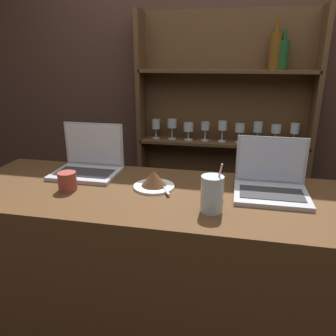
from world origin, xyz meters
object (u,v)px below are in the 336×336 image
Objects in this scene: laptop_near at (89,163)px; laptop_far at (271,183)px; cake_plate at (154,181)px; water_glass at (212,194)px; coffee_cup at (67,181)px.

laptop_near is 1.04× the size of laptop_far.
water_glass reaches higher than cake_plate.
laptop_far reaches higher than water_glass.
cake_plate is at bearing -175.01° from laptop_far.
laptop_far is at bearing 9.73° from coffee_cup.
water_glass is at bearing -34.33° from cake_plate.
water_glass is at bearing -7.20° from coffee_cup.
cake_plate is 0.98× the size of water_glass.
laptop_near is 0.38m from cake_plate.
coffee_cup is (-0.84, -0.14, -0.01)m from laptop_far.
water_glass is at bearing -135.51° from laptop_far.
laptop_near reaches higher than cake_plate.
laptop_far is (0.85, -0.08, -0.01)m from laptop_near.
laptop_near is at bearing 160.98° from cake_plate.
laptop_far reaches higher than cake_plate.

